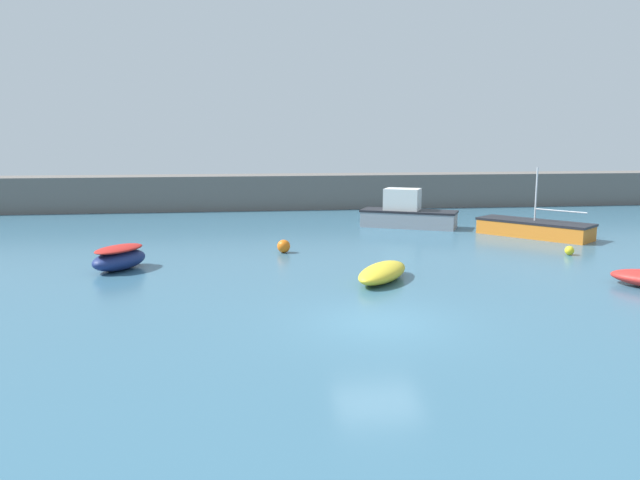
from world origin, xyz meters
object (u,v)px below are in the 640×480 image
(sailboat_short_mast, at_px, (534,229))
(mooring_buoy_orange, at_px, (284,246))
(open_tender_yellow, at_px, (382,272))
(mooring_buoy_yellow, at_px, (569,250))
(rowboat_with_red_cover, at_px, (119,258))
(cabin_cruiser_white, at_px, (407,214))

(sailboat_short_mast, distance_m, mooring_buoy_orange, 13.67)
(sailboat_short_mast, xyz_separation_m, mooring_buoy_orange, (-13.39, -2.77, -0.14))
(open_tender_yellow, xyz_separation_m, mooring_buoy_orange, (-3.17, 6.04, -0.02))
(open_tender_yellow, bearing_deg, mooring_buoy_yellow, 145.37)
(open_tender_yellow, distance_m, sailboat_short_mast, 13.49)
(rowboat_with_red_cover, relative_size, mooring_buoy_yellow, 7.24)
(sailboat_short_mast, height_order, mooring_buoy_orange, sailboat_short_mast)
(rowboat_with_red_cover, distance_m, sailboat_short_mast, 20.86)
(rowboat_with_red_cover, height_order, mooring_buoy_orange, rowboat_with_red_cover)
(mooring_buoy_orange, bearing_deg, open_tender_yellow, -62.35)
(sailboat_short_mast, bearing_deg, rowboat_with_red_cover, 65.69)
(mooring_buoy_yellow, bearing_deg, cabin_cruiser_white, 117.71)
(rowboat_with_red_cover, height_order, mooring_buoy_yellow, rowboat_with_red_cover)
(rowboat_with_red_cover, relative_size, open_tender_yellow, 0.82)
(sailboat_short_mast, bearing_deg, mooring_buoy_yellow, 131.31)
(rowboat_with_red_cover, height_order, cabin_cruiser_white, cabin_cruiser_white)
(rowboat_with_red_cover, xyz_separation_m, mooring_buoy_yellow, (19.33, 0.52, -0.28))
(rowboat_with_red_cover, relative_size, cabin_cruiser_white, 0.52)
(mooring_buoy_yellow, bearing_deg, mooring_buoy_orange, 169.99)
(open_tender_yellow, height_order, cabin_cruiser_white, cabin_cruiser_white)
(mooring_buoy_yellow, bearing_deg, open_tender_yellow, -157.95)
(mooring_buoy_orange, bearing_deg, rowboat_with_red_cover, -157.81)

